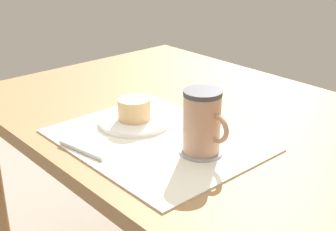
# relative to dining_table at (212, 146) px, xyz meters

# --- Properties ---
(dining_table) EXTENTS (1.29, 0.82, 0.73)m
(dining_table) POSITION_rel_dining_table_xyz_m (0.00, 0.00, 0.00)
(dining_table) COLOR #997047
(dining_table) RESTS_ON ground_plane
(placemat) EXTENTS (0.45, 0.35, 0.00)m
(placemat) POSITION_rel_dining_table_xyz_m (-0.00, -0.19, 0.08)
(placemat) COLOR silver
(placemat) RESTS_ON dining_table
(pastry_plate) EXTENTS (0.17, 0.17, 0.01)m
(pastry_plate) POSITION_rel_dining_table_xyz_m (-0.10, -0.17, 0.08)
(pastry_plate) COLOR white
(pastry_plate) RESTS_ON placemat
(pastry) EXTENTS (0.08, 0.08, 0.05)m
(pastry) POSITION_rel_dining_table_xyz_m (-0.10, -0.17, 0.12)
(pastry) COLOR #E5BC7F
(pastry) RESTS_ON pastry_plate
(coffee_coaster) EXTENTS (0.09, 0.09, 0.00)m
(coffee_coaster) POSITION_rel_dining_table_xyz_m (0.11, -0.16, 0.08)
(coffee_coaster) COLOR #99999E
(coffee_coaster) RESTS_ON placemat
(coffee_mug) EXTENTS (0.11, 0.08, 0.13)m
(coffee_mug) POSITION_rel_dining_table_xyz_m (0.12, -0.16, 0.15)
(coffee_mug) COLOR tan
(coffee_mug) RESTS_ON coffee_coaster
(teaspoon) EXTENTS (0.13, 0.03, 0.01)m
(teaspoon) POSITION_rel_dining_table_xyz_m (-0.06, -0.35, 0.08)
(teaspoon) COLOR silver
(teaspoon) RESTS_ON placemat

